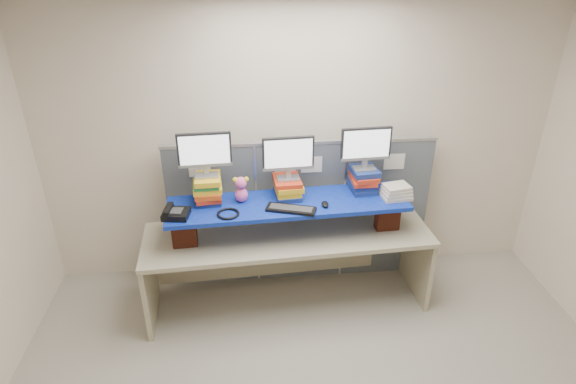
{
  "coord_description": "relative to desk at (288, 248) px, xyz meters",
  "views": [
    {
      "loc": [
        -0.49,
        -2.36,
        3.16
      ],
      "look_at": [
        -0.16,
        1.36,
        1.22
      ],
      "focal_mm": 30.0,
      "sensor_mm": 36.0,
      "label": 1
    }
  ],
  "objects": [
    {
      "name": "room",
      "position": [
        0.16,
        -1.36,
        0.76
      ],
      "size": [
        5.0,
        4.0,
        2.8
      ],
      "color": "beige",
      "rests_on": "ground"
    },
    {
      "name": "cubicle_partition",
      "position": [
        0.16,
        0.42,
        0.13
      ],
      "size": [
        2.6,
        0.06,
        1.53
      ],
      "color": "#484E55",
      "rests_on": "ground"
    },
    {
      "name": "desk",
      "position": [
        0.0,
        0.0,
        0.0
      ],
      "size": [
        2.66,
        0.93,
        0.8
      ],
      "rotation": [
        0.0,
        0.0,
        0.06
      ],
      "color": "tan",
      "rests_on": "ground"
    },
    {
      "name": "brick_pier_left",
      "position": [
        -0.92,
        -0.11,
        0.3
      ],
      "size": [
        0.22,
        0.13,
        0.29
      ],
      "primitive_type": "cube",
      "rotation": [
        0.0,
        0.0,
        0.06
      ],
      "color": "maroon",
      "rests_on": "desk"
    },
    {
      "name": "brick_pier_right",
      "position": [
        0.92,
        0.01,
        0.3
      ],
      "size": [
        0.22,
        0.13,
        0.29
      ],
      "primitive_type": "cube",
      "rotation": [
        0.0,
        0.0,
        0.06
      ],
      "color": "maroon",
      "rests_on": "desk"
    },
    {
      "name": "blue_board",
      "position": [
        -0.0,
        0.0,
        0.47
      ],
      "size": [
        2.16,
        0.67,
        0.04
      ],
      "primitive_type": "cube",
      "rotation": [
        0.0,
        0.0,
        0.06
      ],
      "color": "#0C0C98",
      "rests_on": "brick_pier_left"
    },
    {
      "name": "book_stack_left",
      "position": [
        -0.7,
        0.08,
        0.61
      ],
      "size": [
        0.27,
        0.31,
        0.25
      ],
      "color": "navy",
      "rests_on": "blue_board"
    },
    {
      "name": "book_stack_center",
      "position": [
        0.01,
        0.12,
        0.57
      ],
      "size": [
        0.27,
        0.33,
        0.17
      ],
      "color": "navy",
      "rests_on": "blue_board"
    },
    {
      "name": "book_stack_right",
      "position": [
        0.71,
        0.17,
        0.6
      ],
      "size": [
        0.26,
        0.31,
        0.22
      ],
      "color": "navy",
      "rests_on": "blue_board"
    },
    {
      "name": "monitor_left",
      "position": [
        -0.7,
        0.07,
        0.96
      ],
      "size": [
        0.45,
        0.14,
        0.39
      ],
      "rotation": [
        0.0,
        0.0,
        0.06
      ],
      "color": "#929397",
      "rests_on": "book_stack_left"
    },
    {
      "name": "monitor_center",
      "position": [
        0.01,
        0.12,
        0.88
      ],
      "size": [
        0.45,
        0.14,
        0.39
      ],
      "rotation": [
        0.0,
        0.0,
        0.06
      ],
      "color": "#929397",
      "rests_on": "book_stack_center"
    },
    {
      "name": "monitor_right",
      "position": [
        0.71,
        0.16,
        0.93
      ],
      "size": [
        0.45,
        0.14,
        0.39
      ],
      "rotation": [
        0.0,
        0.0,
        0.06
      ],
      "color": "#929397",
      "rests_on": "book_stack_right"
    },
    {
      "name": "keyboard",
      "position": [
        0.01,
        -0.15,
        0.5
      ],
      "size": [
        0.45,
        0.26,
        0.03
      ],
      "rotation": [
        0.0,
        0.0,
        -0.3
      ],
      "color": "black",
      "rests_on": "blue_board"
    },
    {
      "name": "mouse",
      "position": [
        0.32,
        -0.1,
        0.5
      ],
      "size": [
        0.1,
        0.12,
        0.03
      ],
      "primitive_type": "ellipsoid",
      "rotation": [
        0.0,
        0.0,
        0.38
      ],
      "color": "black",
      "rests_on": "blue_board"
    },
    {
      "name": "desk_phone",
      "position": [
        -0.96,
        -0.17,
        0.52
      ],
      "size": [
        0.24,
        0.22,
        0.09
      ],
      "rotation": [
        0.0,
        0.0,
        -0.13
      ],
      "color": "black",
      "rests_on": "blue_board"
    },
    {
      "name": "headset",
      "position": [
        -0.52,
        -0.18,
        0.5
      ],
      "size": [
        0.22,
        0.22,
        0.02
      ],
      "primitive_type": "torus",
      "rotation": [
        0.0,
        0.0,
        0.14
      ],
      "color": "black",
      "rests_on": "blue_board"
    },
    {
      "name": "plush_toy",
      "position": [
        -0.41,
        0.05,
        0.61
      ],
      "size": [
        0.14,
        0.11,
        0.24
      ],
      "rotation": [
        0.0,
        0.0,
        -0.25
      ],
      "color": "#E356A5",
      "rests_on": "blue_board"
    },
    {
      "name": "binder_stack",
      "position": [
        0.97,
        0.0,
        0.54
      ],
      "size": [
        0.28,
        0.24,
        0.12
      ],
      "rotation": [
        0.0,
        0.0,
        0.14
      ],
      "color": "beige",
      "rests_on": "blue_board"
    }
  ]
}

